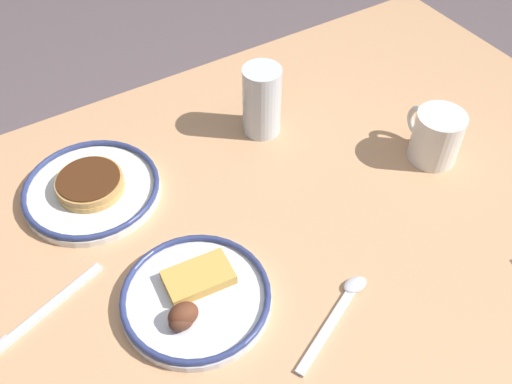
# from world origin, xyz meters

# --- Properties ---
(dining_table) EXTENTS (1.43, 0.92, 0.73)m
(dining_table) POSITION_xyz_m (0.00, 0.00, 0.65)
(dining_table) COLOR tan
(dining_table) RESTS_ON ground_plane
(plate_near_main) EXTENTS (0.24, 0.24, 0.04)m
(plate_near_main) POSITION_xyz_m (0.25, -0.22, 0.74)
(plate_near_main) COLOR white
(plate_near_main) RESTS_ON dining_table
(plate_center_pancakes) EXTENTS (0.23, 0.23, 0.05)m
(plate_center_pancakes) POSITION_xyz_m (0.19, 0.07, 0.74)
(plate_center_pancakes) COLOR white
(plate_center_pancakes) RESTS_ON dining_table
(coffee_mug) EXTENTS (0.09, 0.12, 0.10)m
(coffee_mug) POSITION_xyz_m (-0.33, 0.02, 0.78)
(coffee_mug) COLOR white
(coffee_mug) RESTS_ON dining_table
(drinking_glass) EXTENTS (0.07, 0.07, 0.14)m
(drinking_glass) POSITION_xyz_m (-0.10, -0.21, 0.79)
(drinking_glass) COLOR silver
(drinking_glass) RESTS_ON dining_table
(fork_near) EXTENTS (0.19, 0.08, 0.01)m
(fork_near) POSITION_xyz_m (0.39, -0.03, 0.73)
(fork_near) COLOR silver
(fork_near) RESTS_ON dining_table
(tea_spoon) EXTENTS (0.18, 0.09, 0.01)m
(tea_spoon) POSITION_xyz_m (0.02, 0.20, 0.73)
(tea_spoon) COLOR silver
(tea_spoon) RESTS_ON dining_table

